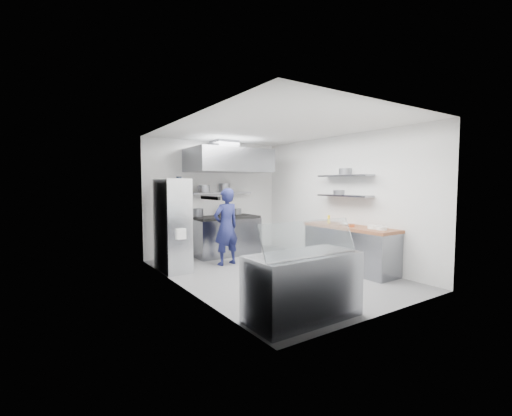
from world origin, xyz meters
TOP-DOWN VIEW (x-y plane):
  - floor at (0.00, 0.00)m, footprint 5.00×5.00m
  - ceiling at (0.00, 0.00)m, footprint 5.00×5.00m
  - wall_back at (0.00, 2.50)m, footprint 3.60×2.80m
  - wall_front at (0.00, -2.50)m, footprint 3.60×2.80m
  - wall_left at (-1.80, 0.00)m, footprint 2.80×5.00m
  - wall_right at (1.80, 0.00)m, footprint 2.80×5.00m
  - gas_range at (0.10, 2.10)m, footprint 1.60×0.80m
  - cooktop at (0.10, 2.10)m, footprint 1.57×0.78m
  - stock_pot_left at (-0.52, 2.35)m, footprint 0.26×0.26m
  - stock_pot_mid at (0.16, 2.15)m, footprint 0.37×0.37m
  - stock_pot_right at (0.57, 2.40)m, footprint 0.29×0.29m
  - over_range_shelf at (0.10, 2.34)m, footprint 1.60×0.30m
  - shelf_pot_a at (-0.43, 2.19)m, footprint 0.27×0.27m
  - shelf_pot_b at (0.24, 2.42)m, footprint 0.27×0.27m
  - extractor_hood at (0.10, 1.93)m, footprint 1.90×1.15m
  - hood_duct at (0.10, 2.15)m, footprint 0.55×0.55m
  - red_firebox at (-1.25, 2.44)m, footprint 0.22×0.10m
  - chef at (-0.39, 1.18)m, footprint 0.64×0.46m
  - wire_rack at (-1.53, 1.33)m, footprint 0.50×0.90m
  - rack_bin_a at (-1.53, 0.93)m, footprint 0.18×0.22m
  - rack_bin_b at (-1.53, 1.30)m, footprint 0.13×0.17m
  - rack_jar at (-1.48, 1.06)m, footprint 0.10×0.10m
  - knife_strip at (-1.78, -0.90)m, footprint 0.04×0.55m
  - prep_counter_base at (1.48, -0.60)m, footprint 0.62×2.00m
  - prep_counter_top at (1.48, -0.60)m, footprint 0.65×2.04m
  - plate_stack_a at (1.54, -1.16)m, footprint 0.27×0.27m
  - plate_stack_b at (1.49, -1.34)m, footprint 0.20×0.20m
  - copper_pan at (1.37, -0.72)m, footprint 0.15×0.15m
  - squeeze_bottle at (1.41, -0.08)m, footprint 0.06×0.06m
  - mixing_bowl at (1.39, -0.55)m, footprint 0.22×0.22m
  - wall_shelf_lower at (1.64, -0.30)m, footprint 0.30×1.30m
  - wall_shelf_upper at (1.64, -0.30)m, footprint 0.30×1.30m
  - shelf_pot_c at (1.50, -0.28)m, footprint 0.24×0.24m
  - shelf_pot_d at (1.75, -0.22)m, footprint 0.27×0.27m
  - display_case at (-1.00, -2.00)m, footprint 1.50×0.70m
  - display_glass at (-1.00, -2.12)m, footprint 1.47×0.19m

SIDE VIEW (x-z plane):
  - floor at x=0.00m, z-range 0.00..0.00m
  - prep_counter_base at x=1.48m, z-range 0.00..0.84m
  - display_case at x=-1.00m, z-range 0.00..0.85m
  - gas_range at x=0.10m, z-range 0.00..0.90m
  - rack_bin_a at x=-1.53m, z-range 0.70..0.90m
  - chef at x=-0.39m, z-range 0.00..1.65m
  - prep_counter_top at x=1.48m, z-range 0.84..0.90m
  - mixing_bowl at x=1.39m, z-range 0.90..0.95m
  - wire_rack at x=-1.53m, z-range 0.00..1.85m
  - cooktop at x=0.10m, z-range 0.90..0.96m
  - plate_stack_a at x=1.54m, z-range 0.90..0.96m
  - plate_stack_b at x=1.49m, z-range 0.90..0.96m
  - copper_pan at x=1.37m, z-range 0.90..0.96m
  - squeeze_bottle at x=1.41m, z-range 0.90..1.08m
  - stock_pot_right at x=0.57m, z-range 0.96..1.12m
  - stock_pot_left at x=-0.52m, z-range 0.96..1.16m
  - display_glass at x=-1.00m, z-range 0.86..1.28m
  - stock_pot_mid at x=0.16m, z-range 0.96..1.20m
  - rack_bin_b at x=-1.53m, z-range 1.23..1.37m
  - wall_back at x=0.00m, z-range 1.39..1.41m
  - wall_front at x=0.00m, z-range 1.39..1.41m
  - wall_left at x=-1.80m, z-range 1.39..1.41m
  - wall_right at x=1.80m, z-range 1.39..1.41m
  - red_firebox at x=-1.25m, z-range 1.29..1.55m
  - wall_shelf_lower at x=1.64m, z-range 1.48..1.52m
  - over_range_shelf at x=0.10m, z-range 1.50..1.54m
  - knife_strip at x=-1.78m, z-range 1.53..1.57m
  - shelf_pot_c at x=1.50m, z-range 1.52..1.62m
  - shelf_pot_a at x=-0.43m, z-range 1.54..1.72m
  - shelf_pot_b at x=0.24m, z-range 1.54..1.76m
  - rack_jar at x=-1.48m, z-range 1.71..1.89m
  - wall_shelf_upper at x=1.64m, z-range 1.90..1.94m
  - shelf_pot_d at x=1.75m, z-range 1.94..2.08m
  - extractor_hood at x=0.10m, z-range 2.02..2.57m
  - hood_duct at x=0.10m, z-range 2.56..2.80m
  - ceiling at x=0.00m, z-range 2.80..2.80m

